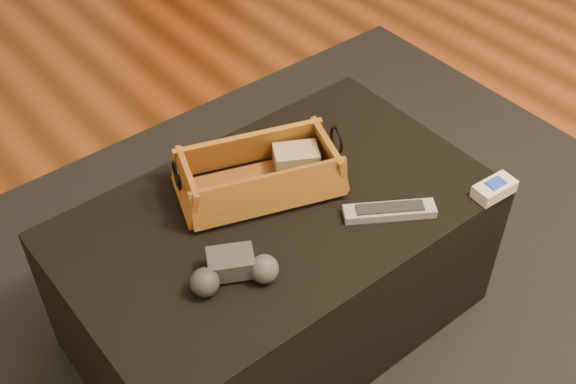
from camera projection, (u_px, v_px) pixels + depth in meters
area_rug at (289, 333)px, 1.93m from camera, size 2.60×2.00×0.01m
ottoman at (277, 269)px, 1.81m from camera, size 1.00×0.60×0.42m
tv_remote at (254, 188)px, 1.69m from camera, size 0.21×0.09×0.02m
cloth_bundle at (296, 159)px, 1.74m from camera, size 0.13×0.12×0.06m
wicker_basket at (259, 175)px, 1.69m from camera, size 0.43×0.31×0.14m
game_controller at (233, 271)px, 1.50m from camera, size 0.20×0.15×0.06m
silver_remote at (389, 211)px, 1.65m from camera, size 0.21×0.15×0.02m
cream_gadget at (494, 189)px, 1.70m from camera, size 0.11×0.06×0.04m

